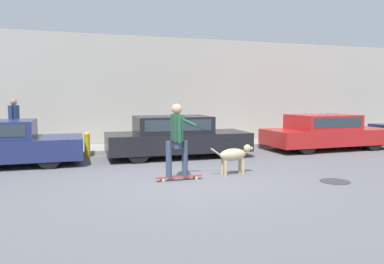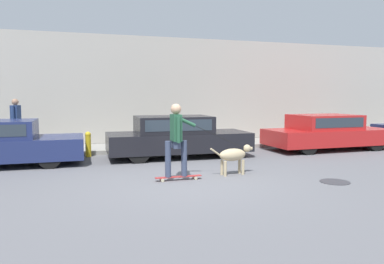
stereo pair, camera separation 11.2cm
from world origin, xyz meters
name	(u,v)px [view 1 (the left image)]	position (x,y,z in m)	size (l,w,h in m)	color
ground_plane	(188,182)	(0.00, 0.00, 0.00)	(36.00, 36.00, 0.00)	slate
back_wall	(137,91)	(0.00, 6.47, 2.05)	(32.00, 0.30, 4.09)	#ADA89E
sidewalk_curb	(143,147)	(0.00, 5.37, 0.07)	(30.00, 1.86, 0.13)	gray
parked_car_1	(176,137)	(0.67, 3.33, 0.62)	(4.34, 1.78, 1.26)	black
parked_car_2	(325,133)	(6.08, 3.33, 0.60)	(4.40, 1.85, 1.23)	black
dog	(234,155)	(1.27, 0.41, 0.47)	(1.12, 0.37, 0.70)	tan
skateboarder	(177,137)	(-0.18, 0.23, 0.98)	(2.30, 0.54, 1.70)	beige
pedestrian_with_bag	(14,123)	(-4.06, 5.05, 1.05)	(0.27, 0.68, 1.66)	#28282D
manhole_cover	(335,181)	(3.06, -0.97, 0.01)	(0.63, 0.63, 0.01)	#38383D
fire_hydrant	(87,144)	(-1.94, 4.20, 0.41)	(0.18, 0.18, 0.78)	gold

